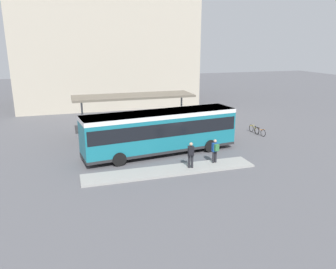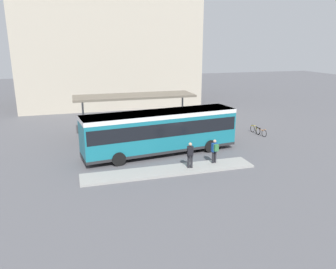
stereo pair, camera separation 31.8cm
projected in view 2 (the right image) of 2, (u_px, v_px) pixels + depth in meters
name	position (u px, v px, depth m)	size (l,w,h in m)	color
ground_plane	(161.00, 153.00, 24.24)	(120.00, 120.00, 0.00)	#5B5B60
curb_island	(169.00, 171.00, 20.83)	(11.12, 1.80, 0.12)	#9E9E99
city_bus	(161.00, 129.00, 23.75)	(11.54, 3.90, 3.14)	#197284
pedestrian_waiting	(215.00, 150.00, 21.74)	(0.42, 0.45, 1.62)	#232328
pedestrian_companion	(190.00, 154.00, 20.84)	(0.48, 0.52, 1.70)	#232328
bicycle_orange	(261.00, 132.00, 28.80)	(0.48, 1.53, 0.66)	black
bicycle_yellow	(255.00, 130.00, 29.52)	(0.48, 1.59, 0.68)	black
station_shelter	(134.00, 97.00, 28.35)	(10.37, 3.05, 3.54)	#706656
potted_planter_near_shelter	(160.00, 132.00, 27.47)	(0.70, 0.70, 1.25)	slate
potted_planter_far_side	(129.00, 136.00, 26.42)	(0.72, 0.72, 1.25)	slate
station_building	(106.00, 29.00, 43.52)	(21.88, 14.66, 19.21)	#BCB29E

